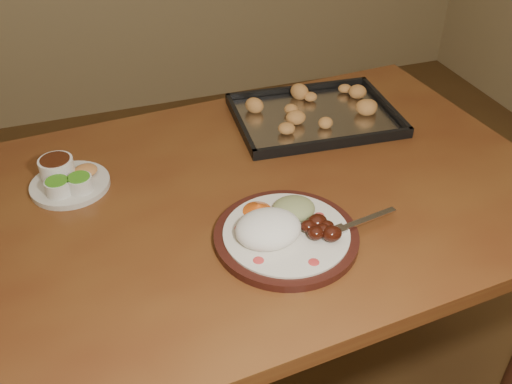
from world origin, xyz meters
name	(u,v)px	position (x,y,z in m)	size (l,w,h in m)	color
dining_table	(231,230)	(0.04, 0.09, 0.65)	(1.56, 1.01, 0.75)	brown
dinner_plate	(283,230)	(0.11, -0.08, 0.77)	(0.39, 0.29, 0.07)	black
condiment_saucer	(67,179)	(-0.30, 0.25, 0.77)	(0.18, 0.18, 0.06)	beige
baking_tray	(314,115)	(0.36, 0.35, 0.76)	(0.45, 0.35, 0.04)	black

